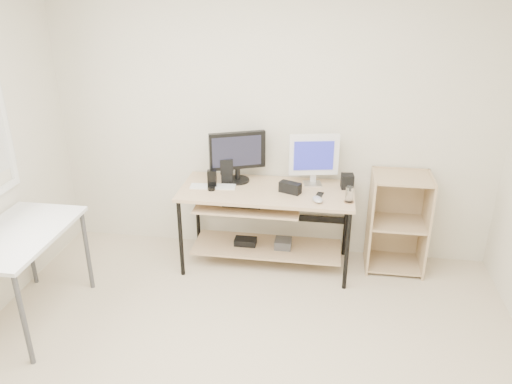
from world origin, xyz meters
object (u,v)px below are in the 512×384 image
object	(u,v)px
black_monitor	(237,154)
side_table	(19,242)
desk	(264,211)
audio_controller	(212,179)
white_imac	(314,156)
shelf_unit	(397,221)

from	to	relation	value
black_monitor	side_table	bearing A→B (deg)	-161.92
desk	side_table	world-z (taller)	same
black_monitor	audio_controller	xyz separation A→B (m)	(-0.20, -0.17, -0.18)
desk	white_imac	distance (m)	0.65
desk	white_imac	bearing A→B (deg)	21.78
audio_controller	white_imac	bearing A→B (deg)	5.96
side_table	shelf_unit	distance (m)	3.09
shelf_unit	audio_controller	distance (m)	1.68
desk	audio_controller	size ratio (longest dim) A/B	9.56
side_table	white_imac	bearing A→B (deg)	30.65
black_monitor	audio_controller	distance (m)	0.32
desk	side_table	bearing A→B (deg)	-147.35
white_imac	audio_controller	size ratio (longest dim) A/B	2.94
black_monitor	audio_controller	world-z (taller)	black_monitor
side_table	audio_controller	bearing A→B (deg)	40.79
white_imac	black_monitor	bearing A→B (deg)	170.22
black_monitor	shelf_unit	bearing A→B (deg)	-21.98
side_table	white_imac	distance (m)	2.43
side_table	black_monitor	distance (m)	1.88
side_table	white_imac	size ratio (longest dim) A/B	2.17
side_table	shelf_unit	world-z (taller)	shelf_unit
shelf_unit	black_monitor	world-z (taller)	black_monitor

